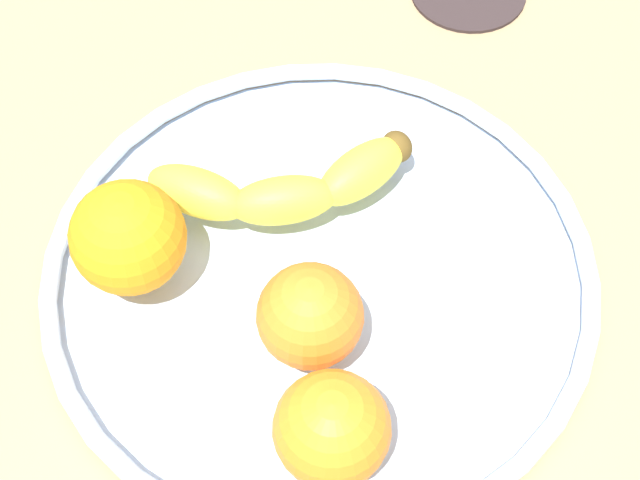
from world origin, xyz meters
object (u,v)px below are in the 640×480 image
(fruit_bowl, at_px, (320,272))
(orange_front_left, at_px, (332,429))
(banana, at_px, (286,186))
(orange_center, at_px, (310,316))
(orange_front_right, at_px, (128,237))

(fruit_bowl, distance_m, orange_front_left, 0.13)
(banana, bearing_deg, orange_front_left, -89.92)
(fruit_bowl, height_order, orange_front_left, orange_front_left)
(banana, xyz_separation_m, orange_center, (0.00, -0.11, 0.02))
(fruit_bowl, bearing_deg, banana, 105.79)
(orange_center, bearing_deg, orange_front_right, 147.19)
(fruit_bowl, bearing_deg, orange_front_right, 173.59)
(banana, height_order, orange_front_right, orange_front_right)
(orange_front_right, bearing_deg, fruit_bowl, -6.41)
(orange_center, relative_size, orange_front_right, 0.88)
(orange_front_left, xyz_separation_m, orange_front_right, (-0.11, 0.14, 0.00))
(fruit_bowl, relative_size, orange_front_left, 5.50)
(fruit_bowl, distance_m, banana, 0.06)
(fruit_bowl, bearing_deg, orange_front_left, -94.64)
(banana, bearing_deg, fruit_bowl, -75.76)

